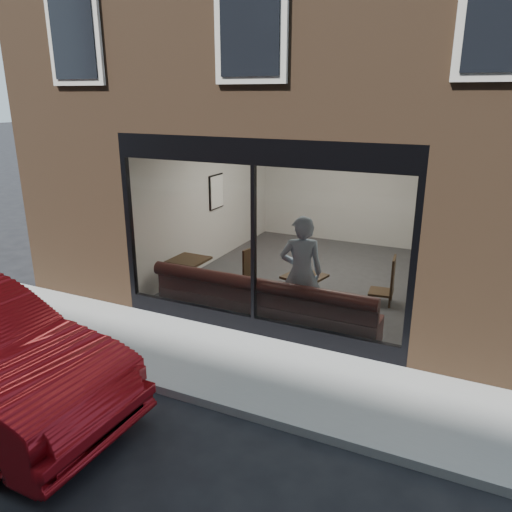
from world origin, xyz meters
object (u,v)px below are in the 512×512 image
at_px(person, 301,273).
at_px(cafe_table_right, 305,277).
at_px(cafe_chair_right, 381,292).
at_px(cafe_table_left, 189,260).
at_px(banquette, 264,312).
at_px(cafe_chair_left, 242,280).

height_order(person, cafe_table_right, person).
height_order(cafe_table_right, cafe_chair_right, cafe_table_right).
bearing_deg(cafe_table_left, banquette, -16.56).
xyz_separation_m(cafe_table_left, cafe_chair_left, (0.84, 0.61, -0.50)).
bearing_deg(cafe_table_left, cafe_table_right, 2.35).
bearing_deg(cafe_chair_left, cafe_table_right, 173.38).
height_order(banquette, cafe_chair_right, banquette).
height_order(banquette, cafe_table_right, cafe_table_right).
bearing_deg(cafe_chair_right, banquette, 40.92).
height_order(cafe_chair_left, cafe_chair_right, cafe_chair_right).
distance_m(person, cafe_chair_right, 2.03).
distance_m(person, cafe_chair_left, 2.03).
distance_m(cafe_table_right, cafe_chair_left, 1.68).
bearing_deg(banquette, cafe_chair_left, 131.20).
relative_size(person, cafe_chair_right, 4.45).
height_order(cafe_table_left, cafe_chair_right, cafe_table_left).
bearing_deg(cafe_chair_left, cafe_chair_right, -155.48).
xyz_separation_m(person, cafe_chair_right, (1.05, 1.57, -0.74)).
xyz_separation_m(person, cafe_table_left, (-2.46, 0.38, -0.24)).
height_order(banquette, cafe_chair_left, banquette).
bearing_deg(cafe_table_right, cafe_table_left, -177.65).
bearing_deg(banquette, cafe_table_left, 163.44).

